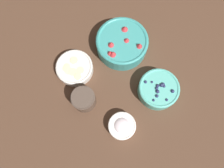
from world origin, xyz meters
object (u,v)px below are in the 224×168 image
(bowl_blueberries, at_px, (158,89))
(bowl_bananas, at_px, (75,68))
(bowl_strawberries, at_px, (122,43))
(jar_chocolate, at_px, (84,99))
(bowl_cream, at_px, (122,126))

(bowl_blueberries, xyz_separation_m, bowl_bananas, (-0.24, -0.27, -0.01))
(bowl_bananas, bearing_deg, bowl_strawberries, 91.72)
(jar_chocolate, bearing_deg, bowl_bananas, 172.15)
(bowl_bananas, relative_size, jar_chocolate, 1.61)
(bowl_bananas, bearing_deg, bowl_cream, 13.17)
(bowl_strawberries, height_order, bowl_bananas, bowl_strawberries)
(bowl_cream, bearing_deg, jar_chocolate, -150.34)
(bowl_blueberries, distance_m, bowl_cream, 0.21)
(bowl_bananas, height_order, jar_chocolate, jar_chocolate)
(bowl_strawberries, xyz_separation_m, bowl_cream, (0.31, -0.16, -0.02))
(bowl_bananas, xyz_separation_m, jar_chocolate, (0.15, -0.02, 0.01))
(bowl_blueberries, bearing_deg, bowl_cream, -71.61)
(bowl_bananas, bearing_deg, bowl_blueberries, 48.61)
(bowl_strawberries, relative_size, jar_chocolate, 2.30)
(bowl_strawberries, xyz_separation_m, jar_chocolate, (0.15, -0.25, -0.01))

